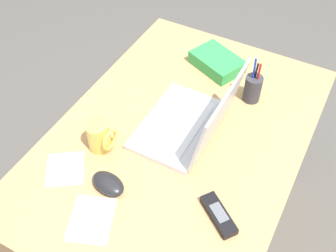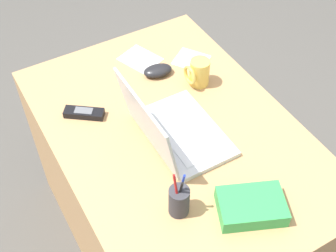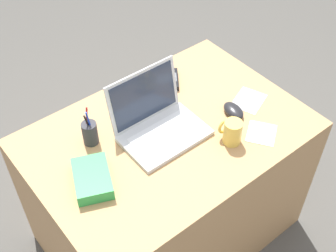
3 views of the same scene
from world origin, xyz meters
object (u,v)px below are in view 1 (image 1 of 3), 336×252
at_px(cordless_phone, 219,215).
at_px(snack_bag, 217,62).
at_px(coffee_mug_white, 100,136).
at_px(computer_mouse, 108,183).
at_px(pen_holder, 253,88).
at_px(laptop, 192,122).

distance_m(cordless_phone, snack_bag, 0.65).
bearing_deg(coffee_mug_white, computer_mouse, 41.70).
distance_m(computer_mouse, pen_holder, 0.60).
bearing_deg(laptop, snack_bag, -170.16).
bearing_deg(cordless_phone, snack_bag, -155.88).
relative_size(laptop, pen_holder, 1.94).
bearing_deg(snack_bag, laptop, 9.84).
distance_m(computer_mouse, cordless_phone, 0.33).
xyz_separation_m(cordless_phone, snack_bag, (-0.60, -0.27, 0.01)).
xyz_separation_m(computer_mouse, snack_bag, (-0.66, 0.06, 0.01)).
height_order(cordless_phone, pen_holder, pen_holder).
bearing_deg(snack_bag, cordless_phone, 24.12).
xyz_separation_m(coffee_mug_white, pen_holder, (-0.43, 0.34, -0.00)).
xyz_separation_m(laptop, cordless_phone, (0.25, 0.21, -0.04)).
relative_size(coffee_mug_white, pen_holder, 0.60).
xyz_separation_m(computer_mouse, coffee_mug_white, (-0.12, -0.10, 0.03)).
height_order(pen_holder, snack_bag, pen_holder).
bearing_deg(snack_bag, coffee_mug_white, -16.79).
bearing_deg(computer_mouse, pen_holder, 167.64).
bearing_deg(pen_holder, coffee_mug_white, -38.12).
height_order(laptop, pen_holder, laptop).
relative_size(laptop, cordless_phone, 2.46).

